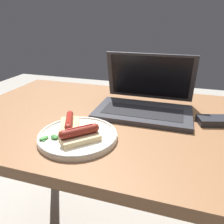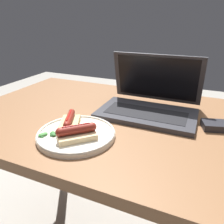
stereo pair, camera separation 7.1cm
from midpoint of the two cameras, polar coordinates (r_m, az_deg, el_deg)
name	(u,v)px [view 1 (the left image)]	position (r m, az deg, el deg)	size (l,w,h in m)	color
desk	(146,140)	(0.84, 6.59, -7.43)	(1.45, 0.74, 0.73)	brown
laptop	(145,101)	(0.86, 6.30, 2.71)	(0.36, 0.26, 0.22)	#2D2D33
plate	(78,136)	(0.69, -11.85, -6.16)	(0.24, 0.24, 0.02)	silver
sausage_toast_left	(69,124)	(0.72, -13.87, -3.07)	(0.10, 0.12, 0.04)	tan
sausage_toast_middle	(80,135)	(0.65, -11.60, -5.92)	(0.12, 0.12, 0.05)	#D6B784
salad_pile	(54,137)	(0.69, -17.85, -6.23)	(0.07, 0.06, 0.01)	#2D662D
external_drive	(214,121)	(0.83, 22.83, -2.18)	(0.12, 0.09, 0.02)	#232328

